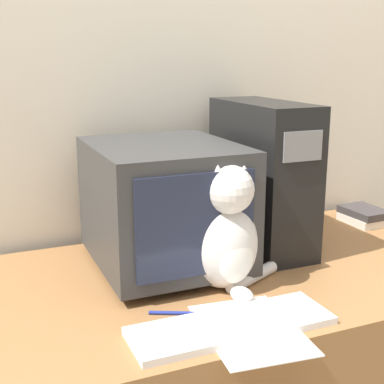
% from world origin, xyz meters
% --- Properties ---
extents(wall_back, '(7.00, 0.05, 2.50)m').
position_xyz_m(wall_back, '(0.00, 0.87, 1.25)').
color(wall_back, beige).
rests_on(wall_back, ground_plane).
extents(desk, '(1.46, 0.80, 0.70)m').
position_xyz_m(desk, '(0.00, 0.40, 0.35)').
color(desk, olive).
rests_on(desk, ground_plane).
extents(crt_monitor, '(0.40, 0.47, 0.37)m').
position_xyz_m(crt_monitor, '(-0.22, 0.52, 0.89)').
color(crt_monitor, '#333333').
rests_on(crt_monitor, desk).
extents(computer_tower, '(0.18, 0.43, 0.47)m').
position_xyz_m(computer_tower, '(0.12, 0.56, 0.94)').
color(computer_tower, black).
rests_on(computer_tower, desk).
extents(keyboard, '(0.47, 0.15, 0.02)m').
position_xyz_m(keyboard, '(-0.21, 0.10, 0.71)').
color(keyboard, silver).
rests_on(keyboard, desk).
extents(cat, '(0.28, 0.24, 0.35)m').
position_xyz_m(cat, '(-0.13, 0.31, 0.85)').
color(cat, silver).
rests_on(cat, desk).
extents(book_stack, '(0.13, 0.17, 0.06)m').
position_xyz_m(book_stack, '(0.60, 0.62, 0.73)').
color(book_stack, beige).
rests_on(book_stack, desk).
extents(pen, '(0.13, 0.07, 0.01)m').
position_xyz_m(pen, '(-0.30, 0.22, 0.71)').
color(pen, navy).
rests_on(pen, desk).
extents(paper_sheet, '(0.24, 0.32, 0.00)m').
position_xyz_m(paper_sheet, '(-0.18, 0.08, 0.70)').
color(paper_sheet, white).
rests_on(paper_sheet, desk).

